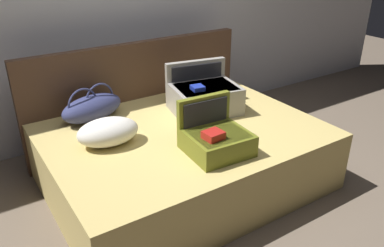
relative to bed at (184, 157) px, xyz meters
The scene contains 8 objects.
ground_plane 0.47m from the bed, 90.00° to the right, with size 12.00×12.00×0.00m, color #6B5B4C.
back_wall 1.64m from the bed, 90.00° to the left, with size 8.00×0.10×2.60m, color silver.
bed is the anchor object (origin of this frame).
headboard 0.85m from the bed, 90.00° to the left, with size 2.12×0.08×1.00m, color #4C3323.
hard_case_large 0.55m from the bed, 32.45° to the left, with size 0.62×0.54×0.39m.
hard_case_medium 0.53m from the bed, 88.92° to the right, with size 0.44×0.43×0.36m.
duffel_bag 0.85m from the bed, 132.40° to the left, with size 0.58×0.38×0.29m.
pillow_near_headboard 0.68m from the bed, 169.80° to the left, with size 0.44×0.29×0.19m, color white.
Camera 1 is at (-1.44, -1.91, 1.84)m, focal length 36.62 mm.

